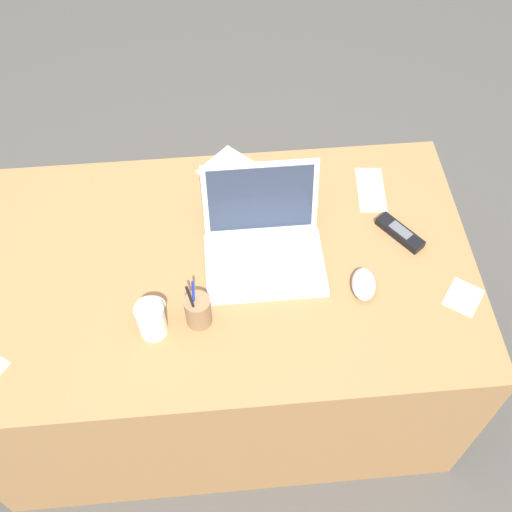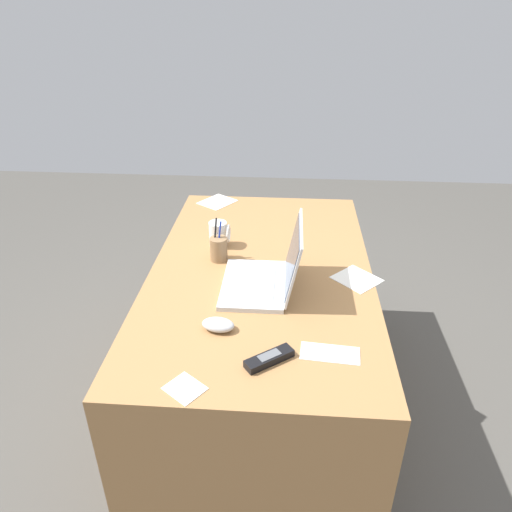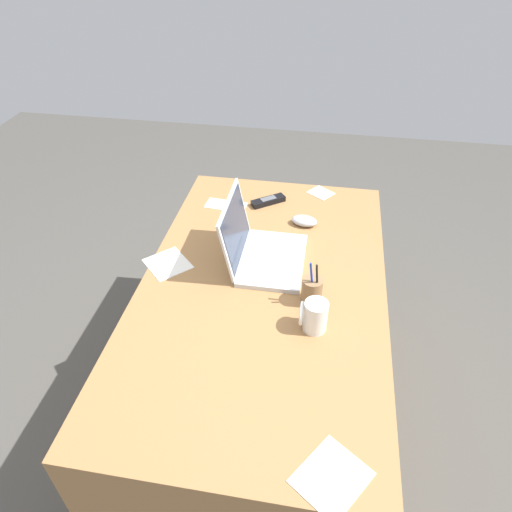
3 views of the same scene
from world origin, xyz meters
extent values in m
plane|color=#4C4944|center=(0.00, 0.00, 0.00)|extent=(6.00, 6.00, 0.00)
cube|color=#9E7042|center=(0.00, 0.00, 0.36)|extent=(1.47, 0.86, 0.71)
cube|color=silver|center=(0.13, -0.02, 0.72)|extent=(0.33, 0.23, 0.02)
cube|color=silver|center=(0.13, 0.00, 0.73)|extent=(0.27, 0.11, 0.00)
cube|color=silver|center=(0.13, -0.09, 0.73)|extent=(0.09, 0.05, 0.00)
cube|color=silver|center=(0.13, 0.12, 0.85)|extent=(0.32, 0.05, 0.24)
cube|color=#283347|center=(0.13, 0.12, 0.85)|extent=(0.29, 0.04, 0.21)
ellipsoid|color=silver|center=(0.40, -0.11, 0.73)|extent=(0.08, 0.12, 0.04)
cylinder|color=white|center=(-0.18, -0.19, 0.77)|extent=(0.08, 0.08, 0.11)
torus|color=white|center=(-0.18, -0.15, 0.77)|extent=(0.08, 0.01, 0.08)
cube|color=black|center=(0.54, 0.06, 0.72)|extent=(0.13, 0.15, 0.02)
cube|color=#595B60|center=(0.54, 0.06, 0.74)|extent=(0.07, 0.07, 0.00)
cylinder|color=olive|center=(-0.06, -0.18, 0.76)|extent=(0.07, 0.07, 0.10)
cylinder|color=#1933B2|center=(-0.07, -0.17, 0.81)|extent=(0.01, 0.03, 0.15)
cylinder|color=black|center=(-0.07, -0.19, 0.81)|extent=(0.03, 0.02, 0.16)
cube|color=white|center=(0.05, 0.37, 0.71)|extent=(0.21, 0.21, 0.00)
cube|color=white|center=(0.67, -0.17, 0.71)|extent=(0.13, 0.13, 0.00)
cube|color=white|center=(0.49, 0.24, 0.71)|extent=(0.10, 0.19, 0.00)
camera|label=1|loc=(0.02, -1.04, 2.20)|focal=44.82mm
camera|label=2|loc=(1.62, 0.10, 1.68)|focal=33.66mm
camera|label=3|loc=(-1.21, -0.18, 1.81)|focal=32.52mm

